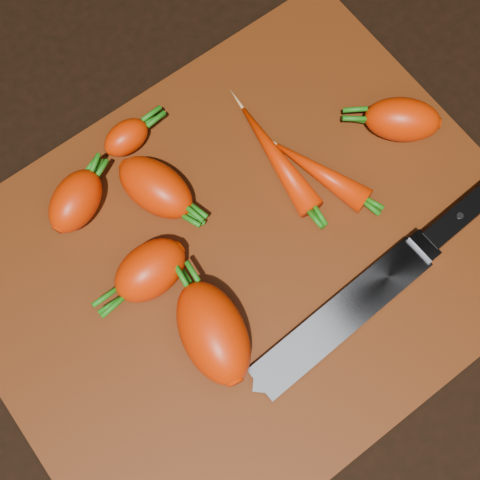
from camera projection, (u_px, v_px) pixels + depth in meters
ground at (246, 259)px, 0.64m from camera, size 2.00×2.00×0.01m
cutting_board at (246, 256)px, 0.63m from camera, size 0.50×0.40×0.01m
carrot_0 at (76, 201)px, 0.62m from camera, size 0.08×0.07×0.04m
carrot_1 at (150, 270)px, 0.59m from camera, size 0.07×0.05×0.05m
carrot_2 at (156, 187)px, 0.62m from camera, size 0.07×0.09×0.05m
carrot_3 at (213, 332)px, 0.57m from camera, size 0.07×0.10×0.06m
carrot_4 at (126, 137)px, 0.64m from camera, size 0.05×0.03×0.03m
carrot_5 at (402, 120)px, 0.64m from camera, size 0.08×0.08×0.04m
carrot_6 at (277, 158)px, 0.64m from camera, size 0.04×0.13×0.03m
carrot_7 at (320, 173)px, 0.63m from camera, size 0.06×0.10×0.03m
knife at (358, 303)px, 0.60m from camera, size 0.31×0.04×0.02m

